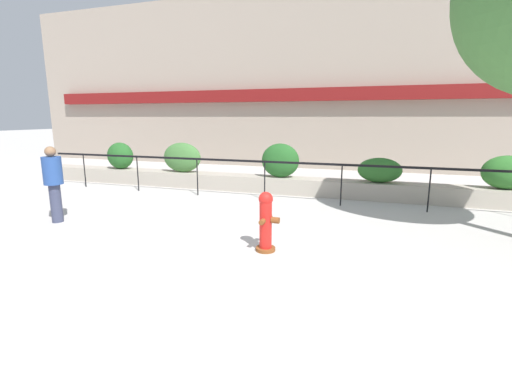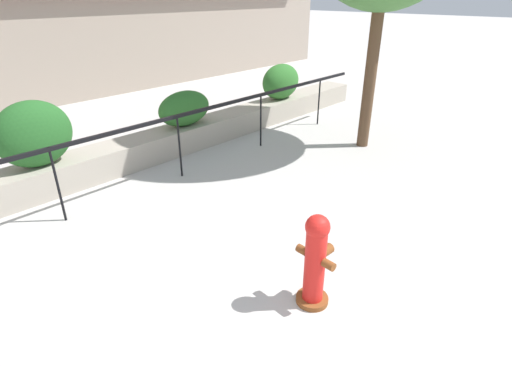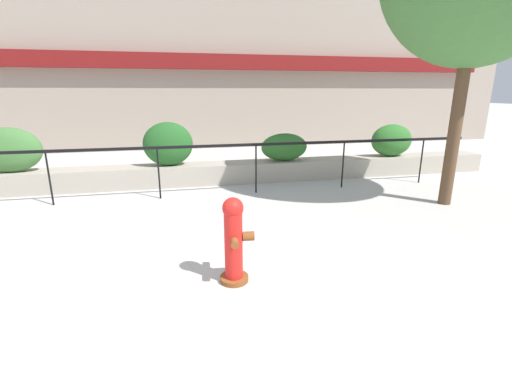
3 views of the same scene
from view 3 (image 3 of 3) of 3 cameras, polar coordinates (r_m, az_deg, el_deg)
The scene contains 8 objects.
building_facade at distance 14.63m, azimuth -15.22°, elevation 21.30°, with size 30.00×1.36×8.00m.
planter_wall_low at distance 8.79m, azimuth -15.34°, elevation 1.20°, with size 18.00×0.70×0.50m, color #ADA393.
fence_railing_segment at distance 7.56m, azimuth -16.15°, elevation 4.90°, with size 15.00×0.05×1.15m.
hedge_bush_1 at distance 9.44m, azimuth -35.93°, elevation 4.47°, with size 1.39×0.58×1.01m, color #427538.
hedge_bush_2 at distance 8.64m, azimuth -14.44°, elevation 6.31°, with size 1.19×0.68×1.06m, color #235B23.
hedge_bush_3 at distance 9.03m, azimuth 4.73°, elevation 6.00°, with size 1.23×0.60×0.72m, color #2D6B28.
hedge_bush_4 at distance 10.36m, azimuth 21.66°, elevation 6.64°, with size 1.19×0.70×0.89m, color #2D6B28.
fire_hydrant at distance 4.17m, azimuth -3.72°, elevation -9.40°, with size 0.44×0.48×1.08m.
Camera 3 is at (0.55, -2.54, 2.28)m, focal length 24.00 mm.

